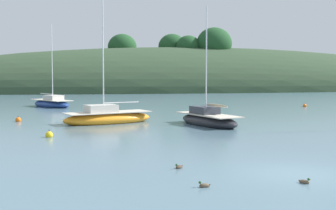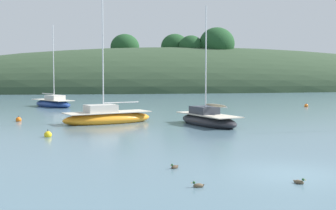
{
  "view_description": "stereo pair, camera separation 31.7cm",
  "coord_description": "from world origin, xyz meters",
  "px_view_note": "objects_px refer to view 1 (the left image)",
  "views": [
    {
      "loc": [
        -8.12,
        -14.03,
        3.55
      ],
      "look_at": [
        0.0,
        20.0,
        1.2
      ],
      "focal_mm": 46.48,
      "sensor_mm": 36.0,
      "label": 1
    },
    {
      "loc": [
        -7.82,
        -14.1,
        3.55
      ],
      "look_at": [
        0.0,
        20.0,
        1.2
      ],
      "focal_mm": 46.48,
      "sensor_mm": 36.0,
      "label": 2
    }
  ],
  "objects_px": {
    "sailboat_grey_yawl": "(52,103)",
    "mooring_buoy_inner": "(305,106)",
    "sailboat_black_sloop": "(107,118)",
    "duck_lone_right": "(179,167)",
    "mooring_buoy_channel": "(49,135)",
    "sailboat_teal_outer": "(208,119)",
    "duck_trailing": "(304,182)",
    "mooring_buoy_outer": "(18,120)",
    "duck_lone_left": "(204,185)"
  },
  "relations": [
    {
      "from": "sailboat_teal_outer",
      "to": "duck_lone_left",
      "type": "bearing_deg",
      "value": -109.07
    },
    {
      "from": "sailboat_grey_yawl",
      "to": "mooring_buoy_channel",
      "type": "height_order",
      "value": "sailboat_grey_yawl"
    },
    {
      "from": "sailboat_teal_outer",
      "to": "sailboat_black_sloop",
      "type": "distance_m",
      "value": 7.57
    },
    {
      "from": "duck_lone_left",
      "to": "duck_lone_right",
      "type": "xyz_separation_m",
      "value": [
        -0.06,
        2.92,
        0.0
      ]
    },
    {
      "from": "sailboat_teal_outer",
      "to": "duck_lone_right",
      "type": "relative_size",
      "value": 22.52
    },
    {
      "from": "sailboat_grey_yawl",
      "to": "mooring_buoy_outer",
      "type": "xyz_separation_m",
      "value": [
        -2.08,
        -15.94,
        -0.29
      ]
    },
    {
      "from": "sailboat_black_sloop",
      "to": "duck_lone_left",
      "type": "xyz_separation_m",
      "value": [
        1.18,
        -19.69,
        -0.37
      ]
    },
    {
      "from": "mooring_buoy_channel",
      "to": "mooring_buoy_inner",
      "type": "height_order",
      "value": "same"
    },
    {
      "from": "sailboat_grey_yawl",
      "to": "duck_lone_right",
      "type": "distance_m",
      "value": 35.94
    },
    {
      "from": "mooring_buoy_outer",
      "to": "mooring_buoy_inner",
      "type": "relative_size",
      "value": 1.0
    },
    {
      "from": "sailboat_black_sloop",
      "to": "duck_lone_left",
      "type": "bearing_deg",
      "value": -86.56
    },
    {
      "from": "sailboat_black_sloop",
      "to": "mooring_buoy_inner",
      "type": "height_order",
      "value": "sailboat_black_sloop"
    },
    {
      "from": "mooring_buoy_inner",
      "to": "duck_trailing",
      "type": "height_order",
      "value": "mooring_buoy_inner"
    },
    {
      "from": "mooring_buoy_channel",
      "to": "duck_lone_left",
      "type": "xyz_separation_m",
      "value": [
        5.2,
        -12.92,
        -0.07
      ]
    },
    {
      "from": "mooring_buoy_inner",
      "to": "sailboat_teal_outer",
      "type": "bearing_deg",
      "value": -138.08
    },
    {
      "from": "sailboat_grey_yawl",
      "to": "sailboat_black_sloop",
      "type": "height_order",
      "value": "sailboat_black_sloop"
    },
    {
      "from": "sailboat_teal_outer",
      "to": "duck_trailing",
      "type": "xyz_separation_m",
      "value": [
        -2.4,
        -17.02,
        -0.35
      ]
    },
    {
      "from": "mooring_buoy_inner",
      "to": "duck_trailing",
      "type": "xyz_separation_m",
      "value": [
        -19.2,
        -32.1,
        -0.07
      ]
    },
    {
      "from": "duck_lone_left",
      "to": "mooring_buoy_channel",
      "type": "bearing_deg",
      "value": 111.92
    },
    {
      "from": "duck_trailing",
      "to": "sailboat_grey_yawl",
      "type": "bearing_deg",
      "value": 103.29
    },
    {
      "from": "mooring_buoy_outer",
      "to": "duck_lone_left",
      "type": "bearing_deg",
      "value": -70.77
    },
    {
      "from": "sailboat_black_sloop",
      "to": "duck_lone_right",
      "type": "height_order",
      "value": "sailboat_black_sloop"
    },
    {
      "from": "sailboat_black_sloop",
      "to": "duck_trailing",
      "type": "xyz_separation_m",
      "value": [
        4.57,
        -19.98,
        -0.37
      ]
    },
    {
      "from": "mooring_buoy_inner",
      "to": "duck_trailing",
      "type": "relative_size",
      "value": 1.4
    },
    {
      "from": "duck_trailing",
      "to": "mooring_buoy_outer",
      "type": "bearing_deg",
      "value": 116.24
    },
    {
      "from": "sailboat_teal_outer",
      "to": "duck_trailing",
      "type": "distance_m",
      "value": 17.19
    },
    {
      "from": "duck_lone_left",
      "to": "duck_lone_right",
      "type": "height_order",
      "value": "same"
    },
    {
      "from": "mooring_buoy_outer",
      "to": "duck_trailing",
      "type": "height_order",
      "value": "mooring_buoy_outer"
    },
    {
      "from": "sailboat_grey_yawl",
      "to": "mooring_buoy_inner",
      "type": "distance_m",
      "value": 29.1
    },
    {
      "from": "duck_lone_left",
      "to": "sailboat_black_sloop",
      "type": "bearing_deg",
      "value": 93.44
    },
    {
      "from": "sailboat_grey_yawl",
      "to": "duck_trailing",
      "type": "relative_size",
      "value": 24.83
    },
    {
      "from": "sailboat_grey_yawl",
      "to": "mooring_buoy_inner",
      "type": "height_order",
      "value": "sailboat_grey_yawl"
    },
    {
      "from": "duck_lone_right",
      "to": "mooring_buoy_outer",
      "type": "bearing_deg",
      "value": 111.69
    },
    {
      "from": "mooring_buoy_outer",
      "to": "duck_lone_left",
      "type": "xyz_separation_m",
      "value": [
        7.84,
        -22.47,
        -0.07
      ]
    },
    {
      "from": "sailboat_black_sloop",
      "to": "duck_trailing",
      "type": "distance_m",
      "value": 20.5
    },
    {
      "from": "sailboat_grey_yawl",
      "to": "mooring_buoy_inner",
      "type": "bearing_deg",
      "value": -13.12
    },
    {
      "from": "mooring_buoy_channel",
      "to": "mooring_buoy_inner",
      "type": "bearing_deg",
      "value": 34.21
    },
    {
      "from": "duck_lone_left",
      "to": "duck_trailing",
      "type": "xyz_separation_m",
      "value": [
        3.38,
        -0.3,
        0.0
      ]
    },
    {
      "from": "mooring_buoy_outer",
      "to": "duck_lone_left",
      "type": "height_order",
      "value": "mooring_buoy_outer"
    },
    {
      "from": "sailboat_teal_outer",
      "to": "mooring_buoy_inner",
      "type": "distance_m",
      "value": 22.58
    },
    {
      "from": "sailboat_teal_outer",
      "to": "mooring_buoy_outer",
      "type": "height_order",
      "value": "sailboat_teal_outer"
    },
    {
      "from": "mooring_buoy_inner",
      "to": "duck_lone_left",
      "type": "height_order",
      "value": "mooring_buoy_inner"
    },
    {
      "from": "mooring_buoy_channel",
      "to": "duck_lone_left",
      "type": "relative_size",
      "value": 1.27
    },
    {
      "from": "mooring_buoy_inner",
      "to": "duck_lone_left",
      "type": "bearing_deg",
      "value": -125.37
    },
    {
      "from": "sailboat_black_sloop",
      "to": "mooring_buoy_inner",
      "type": "bearing_deg",
      "value": 27.02
    },
    {
      "from": "sailboat_black_sloop",
      "to": "duck_lone_right",
      "type": "bearing_deg",
      "value": -86.17
    },
    {
      "from": "duck_trailing",
      "to": "duck_lone_right",
      "type": "distance_m",
      "value": 4.71
    },
    {
      "from": "sailboat_grey_yawl",
      "to": "mooring_buoy_outer",
      "type": "bearing_deg",
      "value": -97.44
    },
    {
      "from": "duck_trailing",
      "to": "duck_lone_left",
      "type": "bearing_deg",
      "value": 174.99
    },
    {
      "from": "sailboat_teal_outer",
      "to": "sailboat_grey_yawl",
      "type": "bearing_deg",
      "value": 118.01
    }
  ]
}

